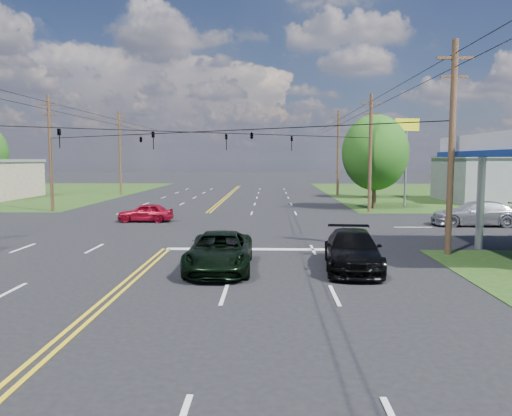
{
  "coord_description": "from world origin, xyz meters",
  "views": [
    {
      "loc": [
        4.95,
        -19.48,
        4.3
      ],
      "look_at": [
        4.24,
        6.0,
        1.8
      ],
      "focal_mm": 35.0,
      "sensor_mm": 36.0,
      "label": 1
    }
  ],
  "objects_px": {
    "pole_nw": "(50,152)",
    "tree_right_b": "(375,160)",
    "suv_black": "(352,250)",
    "pole_right_far": "(338,152)",
    "tree_far_r": "(510,157)",
    "pickup_dkgreen": "(219,252)",
    "pole_se": "(452,145)",
    "pole_ne": "(370,152)",
    "pole_left_far": "(120,152)",
    "tree_right_a": "(375,153)"
  },
  "relations": [
    {
      "from": "pole_right_far",
      "to": "pole_left_far",
      "type": "bearing_deg",
      "value": 180.0
    },
    {
      "from": "pole_left_far",
      "to": "pickup_dkgreen",
      "type": "height_order",
      "value": "pole_left_far"
    },
    {
      "from": "pole_right_far",
      "to": "pole_se",
      "type": "bearing_deg",
      "value": -90.0
    },
    {
      "from": "tree_right_b",
      "to": "tree_far_r",
      "type": "xyz_separation_m",
      "value": [
        17.5,
        6.0,
        0.33
      ]
    },
    {
      "from": "pole_right_far",
      "to": "suv_black",
      "type": "height_order",
      "value": "pole_right_far"
    },
    {
      "from": "pole_nw",
      "to": "pickup_dkgreen",
      "type": "distance_m",
      "value": 27.1
    },
    {
      "from": "pickup_dkgreen",
      "to": "pole_nw",
      "type": "bearing_deg",
      "value": 125.94
    },
    {
      "from": "pole_nw",
      "to": "tree_right_a",
      "type": "height_order",
      "value": "pole_nw"
    },
    {
      "from": "pole_se",
      "to": "tree_right_b",
      "type": "xyz_separation_m",
      "value": [
        3.5,
        33.0,
        -0.7
      ]
    },
    {
      "from": "tree_right_a",
      "to": "pole_left_far",
      "type": "bearing_deg",
      "value": 149.35
    },
    {
      "from": "pole_ne",
      "to": "tree_far_r",
      "type": "relative_size",
      "value": 1.25
    },
    {
      "from": "tree_right_b",
      "to": "pickup_dkgreen",
      "type": "bearing_deg",
      "value": -110.32
    },
    {
      "from": "pole_se",
      "to": "tree_far_r",
      "type": "height_order",
      "value": "pole_se"
    },
    {
      "from": "tree_right_b",
      "to": "tree_right_a",
      "type": "bearing_deg",
      "value": -101.77
    },
    {
      "from": "pole_nw",
      "to": "suv_black",
      "type": "bearing_deg",
      "value": -44.93
    },
    {
      "from": "pole_nw",
      "to": "pickup_dkgreen",
      "type": "relative_size",
      "value": 1.8
    },
    {
      "from": "pole_ne",
      "to": "suv_black",
      "type": "relative_size",
      "value": 1.83
    },
    {
      "from": "pole_ne",
      "to": "pole_se",
      "type": "bearing_deg",
      "value": -90.0
    },
    {
      "from": "pole_right_far",
      "to": "tree_far_r",
      "type": "distance_m",
      "value": 21.1
    },
    {
      "from": "pole_ne",
      "to": "pickup_dkgreen",
      "type": "xyz_separation_m",
      "value": [
        -10.0,
        -21.46,
        -4.18
      ]
    },
    {
      "from": "pole_right_far",
      "to": "pickup_dkgreen",
      "type": "relative_size",
      "value": 1.89
    },
    {
      "from": "pole_nw",
      "to": "suv_black",
      "type": "relative_size",
      "value": 1.83
    },
    {
      "from": "tree_right_b",
      "to": "pole_ne",
      "type": "bearing_deg",
      "value": -103.13
    },
    {
      "from": "pole_se",
      "to": "pole_ne",
      "type": "distance_m",
      "value": 18.0
    },
    {
      "from": "pole_nw",
      "to": "pole_right_far",
      "type": "relative_size",
      "value": 0.95
    },
    {
      "from": "pole_nw",
      "to": "pole_right_far",
      "type": "distance_m",
      "value": 32.2
    },
    {
      "from": "pole_se",
      "to": "pole_ne",
      "type": "xyz_separation_m",
      "value": [
        0.0,
        18.0,
        0.0
      ]
    },
    {
      "from": "pole_ne",
      "to": "tree_right_b",
      "type": "height_order",
      "value": "pole_ne"
    },
    {
      "from": "pole_nw",
      "to": "tree_far_r",
      "type": "xyz_separation_m",
      "value": [
        47.0,
        21.0,
        -0.37
      ]
    },
    {
      "from": "pole_nw",
      "to": "suv_black",
      "type": "distance_m",
      "value": 30.22
    },
    {
      "from": "tree_right_b",
      "to": "suv_black",
      "type": "xyz_separation_m",
      "value": [
        -8.31,
        -36.14,
        -3.46
      ]
    },
    {
      "from": "pole_nw",
      "to": "tree_right_b",
      "type": "height_order",
      "value": "pole_nw"
    },
    {
      "from": "tree_right_b",
      "to": "pickup_dkgreen",
      "type": "height_order",
      "value": "tree_right_b"
    },
    {
      "from": "pole_nw",
      "to": "pole_left_far",
      "type": "relative_size",
      "value": 0.95
    },
    {
      "from": "pole_left_far",
      "to": "pickup_dkgreen",
      "type": "relative_size",
      "value": 1.89
    },
    {
      "from": "pickup_dkgreen",
      "to": "pole_se",
      "type": "bearing_deg",
      "value": 18.34
    },
    {
      "from": "pole_se",
      "to": "pole_right_far",
      "type": "height_order",
      "value": "pole_right_far"
    },
    {
      "from": "pole_left_far",
      "to": "suv_black",
      "type": "distance_m",
      "value": 45.6
    },
    {
      "from": "tree_right_a",
      "to": "suv_black",
      "type": "relative_size",
      "value": 1.57
    },
    {
      "from": "tree_right_a",
      "to": "pole_nw",
      "type": "bearing_deg",
      "value": -173.66
    },
    {
      "from": "pole_se",
      "to": "pole_nw",
      "type": "distance_m",
      "value": 31.62
    },
    {
      "from": "pole_ne",
      "to": "tree_far_r",
      "type": "height_order",
      "value": "pole_ne"
    },
    {
      "from": "pole_right_far",
      "to": "tree_right_a",
      "type": "distance_m",
      "value": 16.03
    },
    {
      "from": "pole_right_far",
      "to": "tree_right_a",
      "type": "relative_size",
      "value": 1.22
    },
    {
      "from": "pole_nw",
      "to": "suv_black",
      "type": "xyz_separation_m",
      "value": [
        21.19,
        -21.14,
        -4.16
      ]
    },
    {
      "from": "tree_far_r",
      "to": "pickup_dkgreen",
      "type": "bearing_deg",
      "value": -126.13
    },
    {
      "from": "tree_right_b",
      "to": "tree_far_r",
      "type": "relative_size",
      "value": 0.93
    },
    {
      "from": "pole_right_far",
      "to": "suv_black",
      "type": "bearing_deg",
      "value": -96.84
    },
    {
      "from": "pole_ne",
      "to": "pole_left_far",
      "type": "distance_m",
      "value": 32.2
    },
    {
      "from": "pole_left_far",
      "to": "tree_right_a",
      "type": "distance_m",
      "value": 31.39
    }
  ]
}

